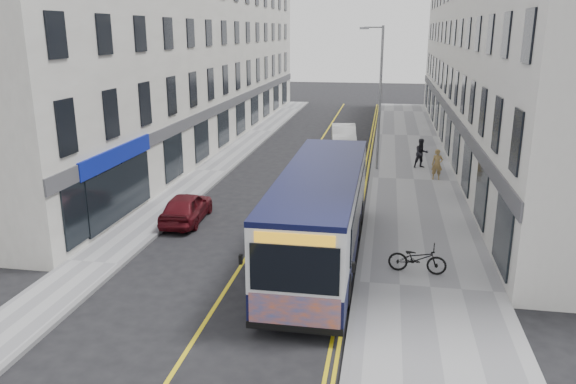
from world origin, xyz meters
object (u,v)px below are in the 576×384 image
at_px(pedestrian_far, 421,153).
at_px(bicycle, 417,259).
at_px(streetlamp, 379,94).
at_px(car_white, 344,136).
at_px(car_maroon, 186,207).
at_px(city_bus, 321,212).
at_px(pedestrian_near, 437,164).

bearing_deg(pedestrian_far, bicycle, -112.55).
xyz_separation_m(streetlamp, car_white, (-2.37, 6.63, -3.63)).
bearing_deg(car_white, bicycle, -85.74).
relative_size(streetlamp, car_maroon, 2.15).
bearing_deg(city_bus, streetlamp, 83.31).
bearing_deg(bicycle, streetlamp, 12.47).
bearing_deg(city_bus, pedestrian_near, 67.43).
distance_m(streetlamp, bicycle, 14.79).
relative_size(bicycle, car_white, 0.41).
bearing_deg(streetlamp, city_bus, -96.69).
xyz_separation_m(streetlamp, bicycle, (1.70, -14.20, -3.77)).
relative_size(streetlamp, city_bus, 0.72).
xyz_separation_m(city_bus, bicycle, (3.28, -0.79, -1.15)).
distance_m(bicycle, pedestrian_far, 14.97).
distance_m(bicycle, car_white, 21.23).
distance_m(pedestrian_near, car_maroon, 13.77).
xyz_separation_m(streetlamp, pedestrian_far, (2.55, 0.74, -3.42)).
bearing_deg(pedestrian_near, bicycle, -100.42).
relative_size(city_bus, bicycle, 5.95).
xyz_separation_m(bicycle, car_maroon, (-9.27, 3.85, 0.02)).
relative_size(pedestrian_near, car_white, 0.35).
bearing_deg(city_bus, car_white, 92.28).
xyz_separation_m(bicycle, car_white, (-4.07, 20.83, 0.14)).
relative_size(bicycle, car_maroon, 0.50).
bearing_deg(pedestrian_far, pedestrian_near, -94.23).
height_order(streetlamp, car_white, streetlamp).
bearing_deg(car_white, pedestrian_near, -63.23).
bearing_deg(pedestrian_near, pedestrian_far, 101.75).
xyz_separation_m(pedestrian_near, car_maroon, (-10.81, -8.53, -0.30)).
xyz_separation_m(pedestrian_near, car_white, (-5.61, 8.45, -0.18)).
bearing_deg(bicycle, city_bus, 82.01).
bearing_deg(streetlamp, car_white, 109.66).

